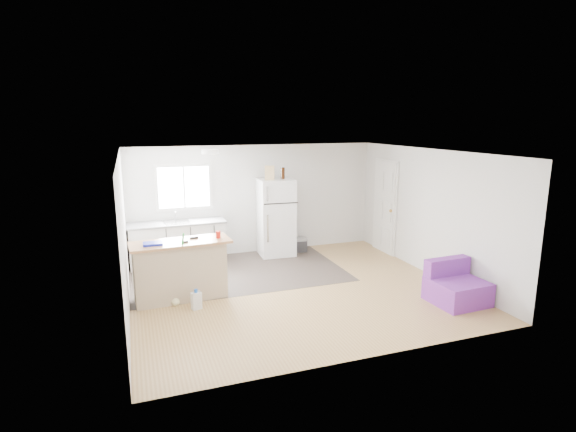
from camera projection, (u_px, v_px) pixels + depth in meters
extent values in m
cube|color=#9D7342|center=(294.00, 290.00, 7.91)|extent=(5.50, 5.00, 0.01)
cube|color=white|center=(295.00, 152.00, 7.41)|extent=(5.50, 5.00, 0.01)
cube|color=silver|center=(256.00, 199.00, 9.97)|extent=(5.50, 0.01, 2.40)
cube|color=silver|center=(367.00, 267.00, 5.36)|extent=(5.50, 0.01, 2.40)
cube|color=silver|center=(124.00, 237.00, 6.76)|extent=(0.01, 5.00, 2.40)
cube|color=silver|center=(430.00, 212.00, 8.56)|extent=(0.01, 5.00, 2.40)
cube|color=#342B27|center=(238.00, 272.00, 8.83)|extent=(4.05, 2.50, 0.00)
cube|color=white|center=(184.00, 187.00, 9.38)|extent=(1.18, 0.04, 0.98)
cube|color=white|center=(184.00, 187.00, 9.36)|extent=(1.05, 0.01, 0.85)
cube|color=white|center=(184.00, 187.00, 9.35)|extent=(0.03, 0.02, 0.85)
cube|color=white|center=(385.00, 207.00, 10.02)|extent=(0.05, 0.82, 2.03)
cube|color=white|center=(385.00, 207.00, 10.02)|extent=(0.03, 0.92, 2.10)
sphere|color=gold|center=(391.00, 211.00, 9.71)|extent=(0.07, 0.07, 0.07)
cylinder|color=white|center=(210.00, 152.00, 8.13)|extent=(0.30, 0.30, 0.07)
cube|color=white|center=(178.00, 244.00, 9.27)|extent=(1.92, 0.62, 0.84)
cube|color=slate|center=(177.00, 223.00, 9.18)|extent=(1.98, 0.65, 0.04)
cube|color=silver|center=(177.00, 223.00, 9.15)|extent=(0.53, 0.41, 0.06)
cube|color=tan|center=(180.00, 271.00, 7.41)|extent=(1.49, 0.61, 0.94)
cube|color=#C17D52|center=(180.00, 243.00, 7.31)|extent=(1.64, 0.72, 0.04)
cube|color=white|center=(276.00, 217.00, 9.82)|extent=(0.77, 0.72, 1.68)
cube|color=black|center=(281.00, 203.00, 9.42)|extent=(0.74, 0.04, 0.02)
cube|color=silver|center=(267.00, 194.00, 9.27)|extent=(0.03, 0.02, 0.30)
cube|color=silver|center=(268.00, 229.00, 9.42)|extent=(0.03, 0.02, 0.59)
cube|color=#2A2A2C|center=(297.00, 246.00, 10.17)|extent=(0.43, 0.31, 0.27)
cube|color=gray|center=(297.00, 239.00, 10.13)|extent=(0.45, 0.33, 0.05)
cube|color=purple|center=(457.00, 292.00, 7.29)|extent=(0.85, 0.81, 0.39)
cube|color=purple|center=(447.00, 266.00, 7.48)|extent=(0.83, 0.23, 0.29)
cube|color=silver|center=(196.00, 301.00, 7.06)|extent=(0.17, 0.15, 0.28)
cylinder|color=blue|center=(196.00, 291.00, 7.02)|extent=(0.07, 0.07, 0.05)
cylinder|color=green|center=(180.00, 266.00, 7.24)|extent=(0.18, 0.29, 1.15)
sphere|color=beige|center=(175.00, 302.00, 7.21)|extent=(0.13, 0.13, 0.13)
cylinder|color=red|center=(218.00, 234.00, 7.50)|extent=(0.10, 0.10, 0.12)
cube|color=#121EAF|center=(153.00, 244.00, 7.10)|extent=(0.30, 0.23, 0.04)
cube|color=black|center=(194.00, 238.00, 7.48)|extent=(0.15, 0.07, 0.03)
cube|color=black|center=(185.00, 242.00, 7.23)|extent=(0.11, 0.06, 0.03)
cube|color=tan|center=(270.00, 173.00, 9.49)|extent=(0.22, 0.15, 0.30)
cylinder|color=#381A0A|center=(282.00, 173.00, 9.62)|extent=(0.09, 0.09, 0.25)
cylinder|color=#381A0A|center=(283.00, 173.00, 9.64)|extent=(0.09, 0.09, 0.25)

